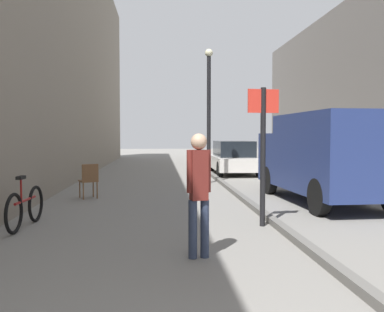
{
  "coord_description": "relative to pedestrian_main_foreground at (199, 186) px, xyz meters",
  "views": [
    {
      "loc": [
        -0.6,
        -1.02,
        1.72
      ],
      "look_at": [
        0.32,
        11.08,
        1.12
      ],
      "focal_mm": 39.99,
      "sensor_mm": 36.0,
      "label": 1
    }
  ],
  "objects": [
    {
      "name": "delivery_van",
      "position": [
        3.6,
        4.6,
        0.2
      ],
      "size": [
        2.16,
        5.04,
        2.24
      ],
      "rotation": [
        0.0,
        0.0,
        0.05
      ],
      "color": "navy",
      "rests_on": "ground_plane"
    },
    {
      "name": "pedestrian_main_foreground",
      "position": [
        0.0,
        0.0,
        0.0
      ],
      "size": [
        0.34,
        0.23,
        1.74
      ],
      "rotation": [
        0.0,
        0.0,
        3.33
      ],
      "color": "#2D3851",
      "rests_on": "ground_plane"
    },
    {
      "name": "bicycle_leaning",
      "position": [
        -3.02,
        2.19,
        -0.62
      ],
      "size": [
        0.19,
        1.77,
        0.98
      ],
      "rotation": [
        0.0,
        0.0,
        -0.07
      ],
      "color": "black",
      "rests_on": "ground_plane"
    },
    {
      "name": "parked_car",
      "position": [
        2.72,
        12.81,
        -0.29
      ],
      "size": [
        1.85,
        4.21,
        1.45
      ],
      "rotation": [
        0.0,
        0.0,
        0.0
      ],
      "color": "silver",
      "rests_on": "ground_plane"
    },
    {
      "name": "street_sign_post",
      "position": [
        1.39,
        1.99,
        0.54
      ],
      "size": [
        0.6,
        0.1,
        2.6
      ],
      "rotation": [
        0.0,
        0.0,
        3.26
      ],
      "color": "black",
      "rests_on": "ground_plane"
    },
    {
      "name": "building_facade_left",
      "position": [
        -4.68,
        7.15,
        4.29
      ],
      "size": [
        2.27,
        40.0,
        10.59
      ],
      "primitive_type": "cube",
      "color": "gray",
      "rests_on": "ground_plane"
    },
    {
      "name": "lamp_post",
      "position": [
        1.22,
        9.31,
        1.72
      ],
      "size": [
        0.28,
        0.28,
        4.76
      ],
      "color": "black",
      "rests_on": "ground_plane"
    },
    {
      "name": "kerb_strip",
      "position": [
        1.64,
        7.15,
        -0.94
      ],
      "size": [
        0.16,
        40.0,
        0.12
      ],
      "primitive_type": "cube",
      "color": "#615F5B",
      "rests_on": "ground_plane"
    },
    {
      "name": "cafe_chair_near_window",
      "position": [
        -2.44,
        5.77,
        -0.46
      ],
      "size": [
        0.58,
        0.58,
        0.94
      ],
      "rotation": [
        0.0,
        0.0,
        0.43
      ],
      "color": "brown",
      "rests_on": "ground_plane"
    },
    {
      "name": "ground_plane",
      "position": [
        0.06,
        7.15,
        -1.0
      ],
      "size": [
        80.0,
        80.0,
        0.0
      ],
      "primitive_type": "plane",
      "color": "gray"
    }
  ]
}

